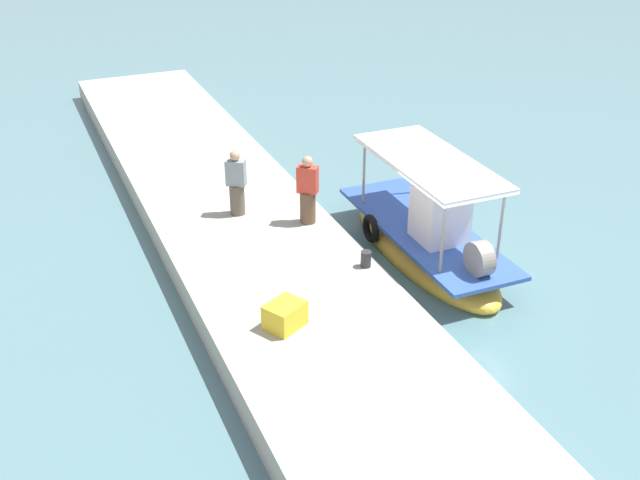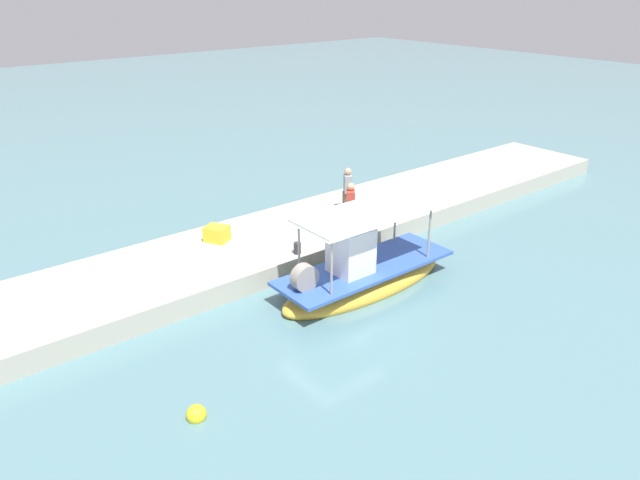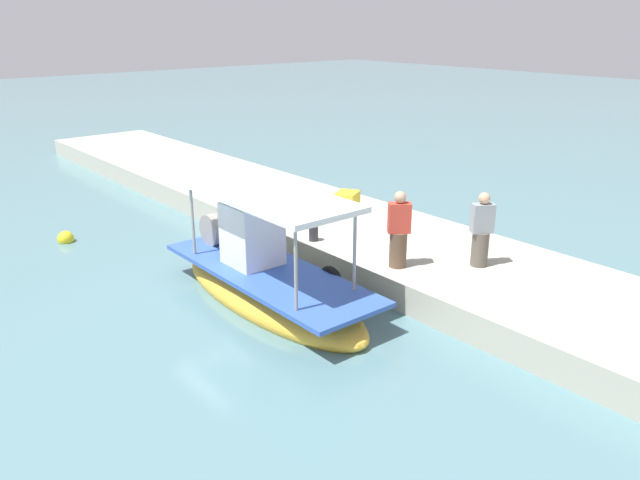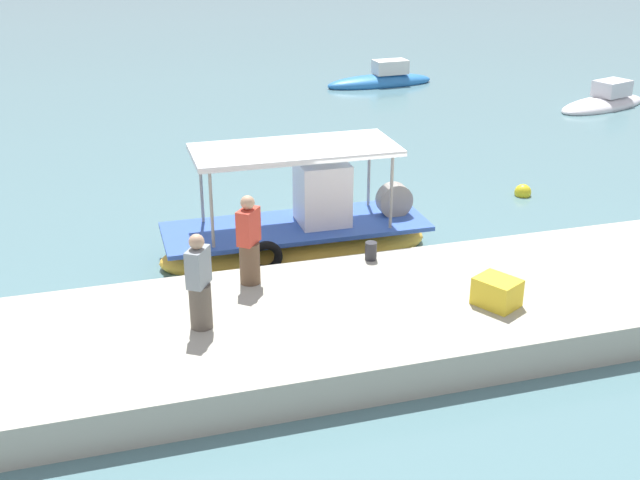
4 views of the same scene
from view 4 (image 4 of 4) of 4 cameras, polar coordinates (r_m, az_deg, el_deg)
name	(u,v)px [view 4 (image 4 of 4)]	position (r m, az deg, el deg)	size (l,w,h in m)	color
ground_plane	(354,247)	(18.60, 2.47, -0.50)	(120.00, 120.00, 0.00)	slate
dock_quay	(423,312)	(15.09, 7.41, -5.14)	(36.00, 4.29, 0.69)	#B1B09F
main_fishing_boat	(300,235)	(17.99, -1.43, 0.37)	(6.19, 2.12, 2.90)	gold
fisherman_near_bollard	(249,244)	(15.04, -5.10, -0.29)	(0.55, 0.56, 1.77)	brown
fisherman_by_crate	(199,286)	(13.57, -8.63, -3.27)	(0.53, 0.56, 1.72)	#5A5146
mooring_bollard	(371,251)	(16.24, 3.66, -0.79)	(0.24, 0.24, 0.38)	#2D2D33
cargo_crate	(497,292)	(14.72, 12.55, -3.65)	(0.75, 0.60, 0.52)	yellow
marker_buoy	(523,192)	(22.54, 14.32, 3.33)	(0.46, 0.46, 0.46)	yellow
moored_boat_near	(604,103)	(33.60, 19.66, 9.24)	(4.79, 2.94, 1.24)	silver
moored_boat_mid	(381,81)	(35.71, 4.39, 11.31)	(4.93, 1.67, 1.32)	#2974C2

